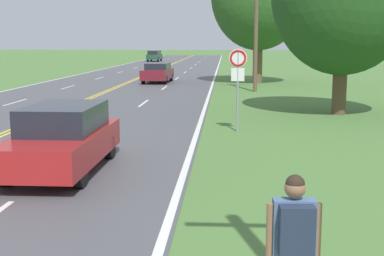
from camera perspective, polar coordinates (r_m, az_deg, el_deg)
name	(u,v)px	position (r m, az deg, el deg)	size (l,w,h in m)	color
hitchhiker_person	(294,237)	(5.71, 10.84, -11.36)	(0.57, 0.41, 1.68)	#475175
traffic_sign	(238,69)	(17.94, 4.92, 6.25)	(0.60, 0.10, 2.78)	gray
utility_pole_midground	(256,23)	(32.78, 6.86, 11.07)	(1.80, 0.24, 7.95)	brown
car_red_sedan_approaching	(63,138)	(12.86, -13.58, -1.05)	(1.79, 4.57, 1.55)	black
car_maroon_sedan_mid_far	(158,72)	(40.08, -3.68, 5.94)	(2.01, 4.64, 1.45)	black
car_dark_green_suv_receding	(154,56)	(83.23, -4.03, 7.71)	(1.99, 4.85, 1.68)	black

